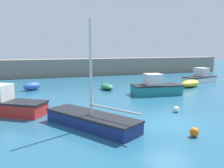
{
  "coord_description": "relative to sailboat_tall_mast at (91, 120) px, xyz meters",
  "views": [
    {
      "loc": [
        -7.96,
        -12.23,
        4.43
      ],
      "look_at": [
        -0.08,
        10.08,
        0.94
      ],
      "focal_mm": 40.0,
      "sensor_mm": 36.0,
      "label": 1
    }
  ],
  "objects": [
    {
      "name": "ground_plane",
      "position": [
        4.56,
        -0.84,
        -0.52
      ],
      "size": [
        120.0,
        120.0,
        0.2
      ],
      "primitive_type": "cube",
      "color": "#235B7A"
    },
    {
      "name": "harbor_breakwater",
      "position": [
        4.56,
        25.89,
        0.9
      ],
      "size": [
        50.92,
        2.88,
        2.64
      ],
      "primitive_type": "cube",
      "color": "gray",
      "rests_on": "ground_plane"
    },
    {
      "name": "sailboat_tall_mast",
      "position": [
        0.0,
        0.0,
        0.0
      ],
      "size": [
        4.5,
        6.02,
        5.93
      ],
      "rotation": [
        0.0,
        0.0,
        2.1
      ],
      "color": "navy",
      "rests_on": "ground_plane"
    },
    {
      "name": "motorboat_with_cabin",
      "position": [
        8.25,
        7.54,
        0.27
      ],
      "size": [
        4.79,
        2.64,
        1.97
      ],
      "rotation": [
        0.0,
        0.0,
        6.17
      ],
      "color": "teal",
      "rests_on": "ground_plane"
    },
    {
      "name": "fishing_dinghy_green",
      "position": [
        4.79,
        11.74,
        -0.11
      ],
      "size": [
        1.19,
        2.28,
        0.61
      ],
      "rotation": [
        0.0,
        0.0,
        1.58
      ],
      "color": "#287A4C",
      "rests_on": "ground_plane"
    },
    {
      "name": "motorboat_grey_hull",
      "position": [
        18.16,
        13.49,
        0.16
      ],
      "size": [
        5.04,
        3.51,
        1.79
      ],
      "rotation": [
        0.0,
        0.0,
        3.46
      ],
      "color": "white",
      "rests_on": "ground_plane"
    },
    {
      "name": "dinghy_near_pier",
      "position": [
        -2.72,
        13.99,
        -0.01
      ],
      "size": [
        2.28,
        2.07,
        0.82
      ],
      "rotation": [
        0.0,
        0.0,
        3.78
      ],
      "color": "#2D56B7",
      "rests_on": "ground_plane"
    },
    {
      "name": "open_tender_yellow",
      "position": [
        14.18,
        10.19,
        -0.02
      ],
      "size": [
        3.45,
        2.54,
        0.8
      ],
      "rotation": [
        0.0,
        0.0,
        3.56
      ],
      "color": "yellow",
      "rests_on": "ground_plane"
    },
    {
      "name": "mooring_buoy_white",
      "position": [
        6.34,
        1.23,
        -0.21
      ],
      "size": [
        0.41,
        0.41,
        0.41
      ],
      "primitive_type": "sphere",
      "color": "white",
      "rests_on": "ground_plane"
    },
    {
      "name": "mooring_buoy_orange",
      "position": [
        4.47,
        -3.15,
        -0.19
      ],
      "size": [
        0.47,
        0.47,
        0.47
      ],
      "primitive_type": "sphere",
      "color": "orange",
      "rests_on": "ground_plane"
    }
  ]
}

